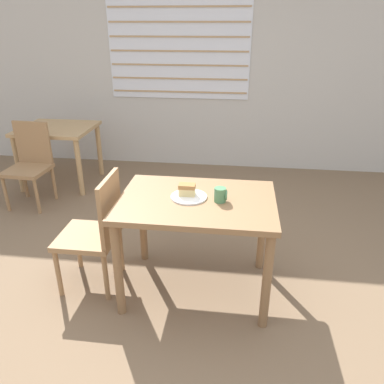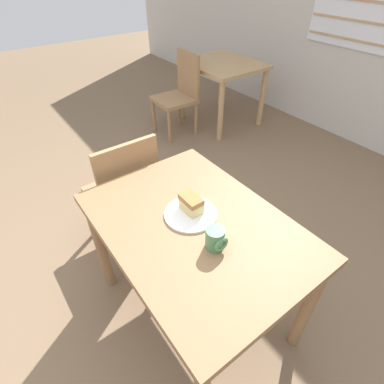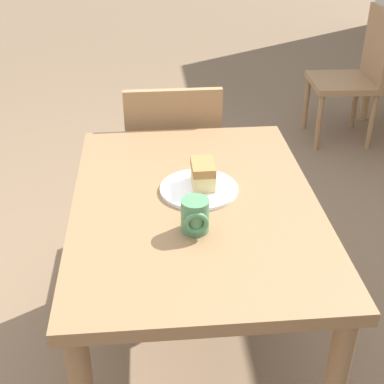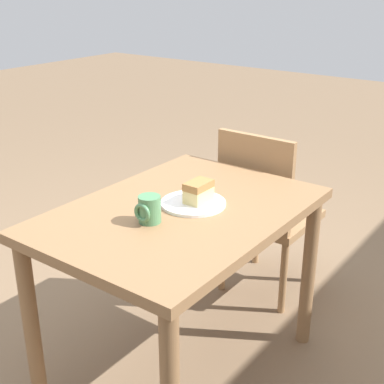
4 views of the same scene
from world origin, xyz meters
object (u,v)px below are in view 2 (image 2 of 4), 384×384
Objects in this scene: dining_table_far at (223,73)px; cake_slice at (191,204)px; chair_far_corner at (179,93)px; coffee_mug at (216,239)px; chair_near_window at (125,192)px; plate at (191,214)px; dining_table_near at (195,239)px.

cake_slice is (1.82, -1.79, 0.21)m from dining_table_far.
chair_far_corner is 2.49m from coffee_mug.
dining_table_far is 2.19m from chair_near_window.
chair_far_corner is at bearing -96.53° from dining_table_far.
cake_slice is (-0.01, 0.01, 0.05)m from plate.
dining_table_near is at bearing -43.99° from dining_table_far.
chair_near_window is (1.16, -1.85, -0.12)m from dining_table_far.
coffee_mug is (0.23, -0.05, -0.00)m from cake_slice.
chair_near_window is 7.88× the size of cake_slice.
dining_table_far is at bearing 136.01° from dining_table_near.
dining_table_near is 0.13m from plate.
plate is 2.22× the size of cake_slice.
chair_far_corner is at bearing 147.02° from cake_slice.
chair_near_window reaches higher than dining_table_near.
dining_table_near is 1.20× the size of chair_near_window.
dining_table_near is 2.62m from dining_table_far.
coffee_mug is (2.05, -1.84, 0.21)m from dining_table_far.
chair_near_window is at bearing -175.76° from plate.
coffee_mug reaches higher than dining_table_far.
chair_near_window is (-0.73, -0.03, -0.17)m from dining_table_near.
dining_table_far is 0.95× the size of chair_far_corner.
cake_slice is (0.66, 0.06, 0.33)m from chair_near_window.
plate reaches higher than dining_table_far.
dining_table_far is 7.47× the size of cake_slice.
plate is 0.05m from cake_slice.
plate is (0.67, 0.05, 0.28)m from chair_near_window.
cake_slice is (-0.07, 0.03, 0.16)m from dining_table_near.
chair_near_window reaches higher than dining_table_far.
plate is 2.54× the size of coffee_mug.
cake_slice is 0.24m from coffee_mug.
coffee_mug reaches higher than cake_slice.
dining_table_near is at bearing -16.63° from plate.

